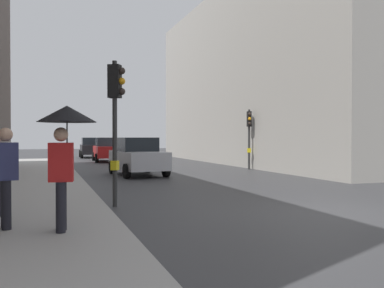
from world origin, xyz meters
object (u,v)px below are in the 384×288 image
(car_red_sedan, at_px, (108,150))
(pedestrian_with_grey_backpack, at_px, (3,172))
(car_dark_suv, at_px, (91,148))
(pedestrian_with_umbrella, at_px, (65,133))
(car_silver_hatchback, at_px, (138,156))
(traffic_light_near_right, at_px, (116,106))
(traffic_light_mid_street, at_px, (249,128))

(car_red_sedan, distance_m, pedestrian_with_grey_backpack, 23.88)
(car_dark_suv, relative_size, pedestrian_with_umbrella, 1.99)
(car_dark_suv, bearing_deg, pedestrian_with_umbrella, -96.60)
(car_silver_hatchback, bearing_deg, traffic_light_near_right, -105.36)
(traffic_light_mid_street, distance_m, pedestrian_with_umbrella, 16.95)
(traffic_light_near_right, relative_size, pedestrian_with_grey_backpack, 2.09)
(traffic_light_mid_street, height_order, car_dark_suv, traffic_light_mid_street)
(car_dark_suv, xyz_separation_m, pedestrian_with_umbrella, (-3.54, -30.59, 0.96))
(car_silver_hatchback, bearing_deg, pedestrian_with_umbrella, -107.44)
(car_dark_suv, relative_size, car_red_sedan, 1.00)
(car_red_sedan, bearing_deg, traffic_light_near_right, -97.32)
(traffic_light_near_right, xyz_separation_m, car_dark_suv, (2.17, 27.32, -1.68))
(traffic_light_near_right, bearing_deg, car_red_sedan, 82.68)
(traffic_light_near_right, xyz_separation_m, traffic_light_mid_street, (8.95, 10.17, -0.27))
(traffic_light_near_right, relative_size, car_red_sedan, 0.87)
(traffic_light_near_right, bearing_deg, car_silver_hatchback, 74.64)
(traffic_light_mid_street, xyz_separation_m, car_silver_hatchback, (-6.56, -1.48, -1.40))
(car_silver_hatchback, relative_size, pedestrian_with_umbrella, 2.02)
(traffic_light_mid_street, bearing_deg, car_dark_suv, 111.57)
(car_dark_suv, bearing_deg, traffic_light_near_right, -94.54)
(pedestrian_with_umbrella, relative_size, pedestrian_with_grey_backpack, 1.21)
(traffic_light_mid_street, xyz_separation_m, pedestrian_with_grey_backpack, (-11.34, -12.89, -1.12))
(traffic_light_mid_street, bearing_deg, pedestrian_with_grey_backpack, -131.34)
(traffic_light_mid_street, bearing_deg, pedestrian_with_umbrella, -127.51)
(car_dark_suv, bearing_deg, car_silver_hatchback, -89.32)
(traffic_light_mid_street, relative_size, car_dark_suv, 0.78)
(traffic_light_near_right, xyz_separation_m, car_silver_hatchback, (2.39, 8.69, -1.68))
(traffic_light_mid_street, distance_m, pedestrian_with_grey_backpack, 17.20)
(traffic_light_near_right, distance_m, pedestrian_with_grey_backpack, 3.88)
(pedestrian_with_grey_backpack, bearing_deg, car_silver_hatchback, 67.27)
(car_silver_hatchback, distance_m, pedestrian_with_grey_backpack, 12.37)
(car_red_sedan, xyz_separation_m, car_silver_hatchback, (-0.26, -11.93, 0.00))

